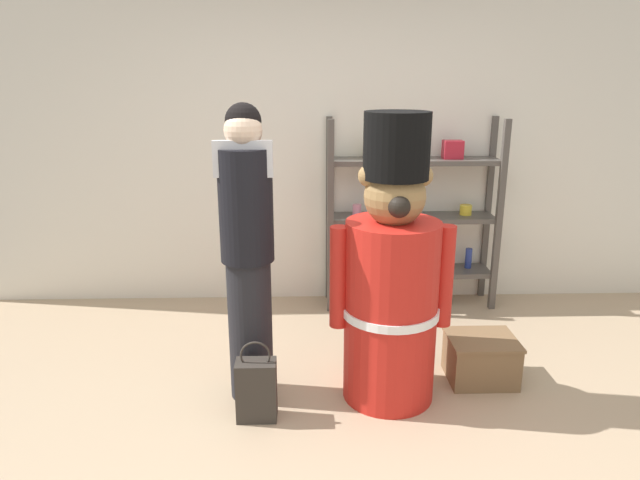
# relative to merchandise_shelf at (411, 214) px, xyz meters

# --- Properties ---
(ground_plane) EXTENTS (6.40, 6.40, 0.00)m
(ground_plane) POSITION_rel_merchandise_shelf_xyz_m (-0.65, -1.98, -0.79)
(ground_plane) COLOR tan
(back_wall) EXTENTS (6.40, 0.12, 2.60)m
(back_wall) POSITION_rel_merchandise_shelf_xyz_m (-0.65, 0.22, 0.51)
(back_wall) COLOR silver
(back_wall) RESTS_ON ground_plane
(merchandise_shelf) EXTENTS (1.42, 0.35, 1.59)m
(merchandise_shelf) POSITION_rel_merchandise_shelf_xyz_m (0.00, 0.00, 0.00)
(merchandise_shelf) COLOR #4C4742
(merchandise_shelf) RESTS_ON ground_plane
(teddy_bear_guard) EXTENTS (0.73, 0.57, 1.72)m
(teddy_bear_guard) POSITION_rel_merchandise_shelf_xyz_m (-0.39, -1.47, -0.05)
(teddy_bear_guard) COLOR red
(teddy_bear_guard) RESTS_ON ground_plane
(person_shopper) EXTENTS (0.32, 0.31, 1.77)m
(person_shopper) POSITION_rel_merchandise_shelf_xyz_m (-1.23, -1.43, 0.15)
(person_shopper) COLOR black
(person_shopper) RESTS_ON ground_plane
(shopping_bag) EXTENTS (0.23, 0.14, 0.49)m
(shopping_bag) POSITION_rel_merchandise_shelf_xyz_m (-1.18, -1.70, -0.61)
(shopping_bag) COLOR #332D28
(shopping_bag) RESTS_ON ground_plane
(display_crate) EXTENTS (0.43, 0.37, 0.29)m
(display_crate) POSITION_rel_merchandise_shelf_xyz_m (0.24, -1.31, -0.65)
(display_crate) COLOR brown
(display_crate) RESTS_ON ground_plane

